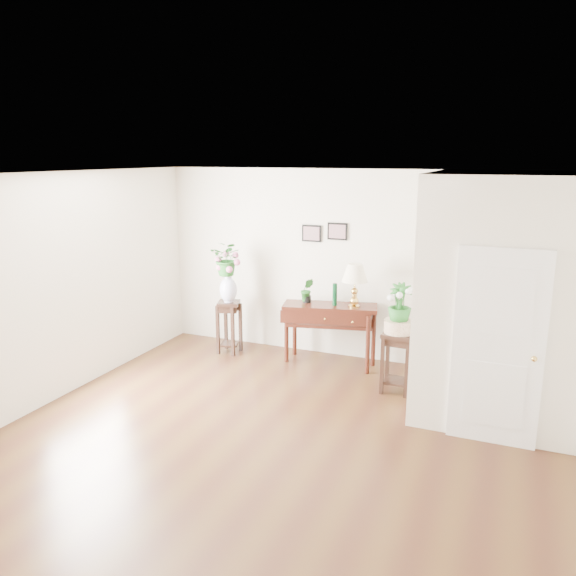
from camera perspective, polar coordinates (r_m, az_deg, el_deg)
The scene contains 20 objects.
floor at distance 6.29m, azimuth -0.78°, elevation -14.99°, with size 6.00×5.50×0.02m, color #4A2E16.
ceiling at distance 5.54m, azimuth -0.87°, elevation 11.42°, with size 6.00×5.50×0.02m, color white.
wall_back at distance 8.29m, azimuth 6.66°, elevation 2.23°, with size 6.00×0.02×2.80m, color beige.
wall_front at distance 3.57m, azimuth -18.94°, elevation -13.83°, with size 6.00×0.02×2.80m, color beige.
wall_left at distance 7.43m, azimuth -22.61°, elevation -0.02°, with size 0.02×5.50×2.80m, color beige.
partition at distance 7.05m, azimuth 21.07°, elevation -0.57°, with size 1.80×1.95×2.80m, color beige.
door at distance 6.18m, azimuth 20.52°, elevation -5.80°, with size 0.90×0.05×2.10m, color white.
art_print_left at distance 8.40m, azimuth 2.41°, elevation 5.56°, with size 0.30×0.02×0.25m, color black.
art_print_right at distance 8.26m, azimuth 5.04°, elevation 5.75°, with size 0.30×0.02×0.25m, color black.
wall_ornament at distance 7.13m, azimuth 13.96°, elevation 5.41°, with size 0.51×0.51×0.07m, color tan.
console_table at distance 8.20m, azimuth 4.25°, elevation -4.73°, with size 1.34×0.45×0.90m, color black.
table_lamp at distance 7.89m, azimuth 6.79°, elevation 0.50°, with size 0.36×0.36×0.63m, color tan.
green_vase at distance 8.01m, azimuth 4.78°, elevation -0.58°, with size 0.07×0.07×0.32m, color #073117.
potted_plant at distance 8.14m, azimuth 1.94°, elevation -0.30°, with size 0.19×0.15×0.34m, color #206321.
plant_stand_a at distance 8.70m, azimuth -5.99°, elevation -3.97°, with size 0.32×0.32×0.81m, color black.
porcelain_vase at distance 8.53m, azimuth -6.10°, elevation 0.09°, with size 0.26×0.26×0.46m, color silver, non-canonical shape.
lily_arrangement at distance 8.44m, azimuth -6.17°, elevation 2.97°, with size 0.47×0.41×0.52m, color #206321.
plant_stand_b at distance 7.40m, azimuth 11.02°, elevation -7.40°, with size 0.37×0.37×0.79m, color black.
ceramic_bowl at distance 7.25m, azimuth 11.19°, elevation -3.87°, with size 0.37×0.37×0.16m, color beige.
narcissus at distance 7.16m, azimuth 11.29°, elevation -1.58°, with size 0.29×0.29×0.52m, color #206321.
Camera 1 is at (2.18, -5.09, 2.99)m, focal length 35.00 mm.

